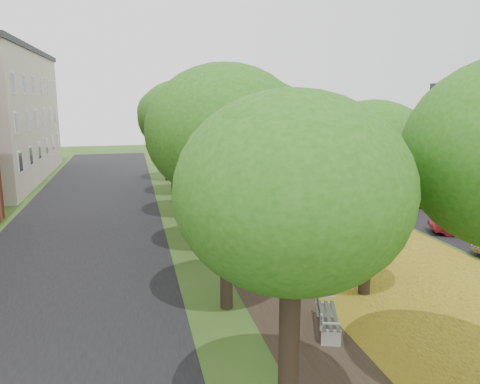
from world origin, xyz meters
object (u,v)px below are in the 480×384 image
car_grey (413,195)px  car_white (392,192)px  bench (326,316)px  car_red (471,223)px

car_grey → car_white: (-0.83, 0.99, 0.04)m
bench → car_grey: bearing=-21.9°
car_red → car_white: 7.19m
bench → car_white: 18.06m
car_red → car_white: (0.00, 7.19, 0.12)m
car_grey → car_red: bearing=177.0°
car_grey → car_white: car_white is taller
car_red → car_grey: (0.83, 6.20, 0.08)m
car_grey → car_white: bearing=44.6°
car_red → car_white: bearing=22.4°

